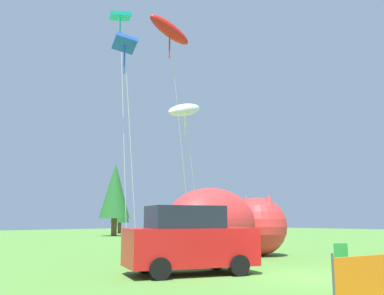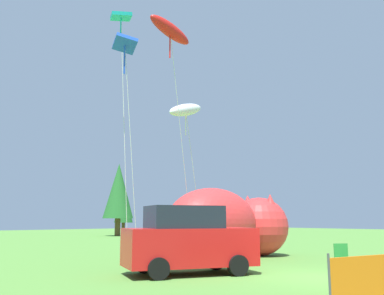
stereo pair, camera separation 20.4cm
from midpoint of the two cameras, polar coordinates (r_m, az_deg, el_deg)
ground_plane at (r=14.06m, az=16.44°, el=-16.25°), size 120.00×120.00×0.00m
parked_car at (r=14.02m, az=-0.82°, el=-12.31°), size 4.49×3.23×2.16m
folding_chair at (r=15.61m, az=19.13°, el=-13.41°), size 0.72×0.72×0.92m
inflatable_cat at (r=19.45m, az=4.32°, el=-10.42°), size 6.89×3.09×3.07m
kite_red_lizard at (r=19.82m, az=-3.29°, el=15.25°), size 3.79×1.59×10.67m
kite_white_ghost at (r=21.42m, az=-1.25°, el=4.99°), size 3.32×1.33×7.83m
kite_blue_box at (r=18.40m, az=-9.25°, el=12.96°), size 1.64×1.19×9.21m
kite_teal_diamond at (r=20.54m, az=-9.80°, el=16.23°), size 1.21×1.22×11.05m
horizon_tree_west at (r=53.20m, az=-9.68°, el=-7.65°), size 2.26×2.26×5.39m
horizon_tree_mid at (r=45.32m, az=-10.35°, el=-5.72°), size 3.13×3.13×7.48m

